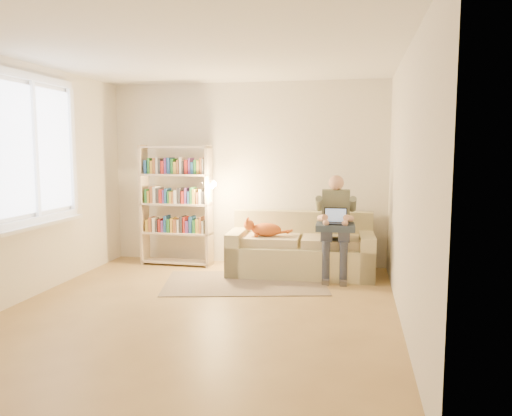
% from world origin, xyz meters
% --- Properties ---
extents(floor, '(4.50, 4.50, 0.00)m').
position_xyz_m(floor, '(0.00, 0.00, 0.00)').
color(floor, olive).
rests_on(floor, ground).
extents(ceiling, '(4.00, 4.50, 0.02)m').
position_xyz_m(ceiling, '(0.00, 0.00, 2.60)').
color(ceiling, white).
rests_on(ceiling, wall_back).
extents(wall_left, '(0.02, 4.50, 2.60)m').
position_xyz_m(wall_left, '(-2.00, 0.00, 1.30)').
color(wall_left, silver).
rests_on(wall_left, floor).
extents(wall_right, '(0.02, 4.50, 2.60)m').
position_xyz_m(wall_right, '(2.00, 0.00, 1.30)').
color(wall_right, silver).
rests_on(wall_right, floor).
extents(wall_back, '(4.00, 0.02, 2.60)m').
position_xyz_m(wall_back, '(0.00, 2.25, 1.30)').
color(wall_back, silver).
rests_on(wall_back, floor).
extents(wall_front, '(4.00, 0.02, 2.60)m').
position_xyz_m(wall_front, '(0.00, -2.25, 1.30)').
color(wall_front, silver).
rests_on(wall_front, floor).
extents(window, '(0.12, 1.52, 1.69)m').
position_xyz_m(window, '(-1.95, 0.20, 1.38)').
color(window, white).
rests_on(window, wall_left).
extents(sofa, '(1.92, 0.92, 0.81)m').
position_xyz_m(sofa, '(0.85, 1.74, 0.29)').
color(sofa, '#C6BD8C').
rests_on(sofa, floor).
extents(person, '(0.37, 0.59, 1.32)m').
position_xyz_m(person, '(1.31, 1.61, 0.75)').
color(person, '#646A56').
rests_on(person, sofa).
extents(cat, '(0.60, 0.22, 0.22)m').
position_xyz_m(cat, '(0.40, 1.60, 0.61)').
color(cat, orange).
rests_on(cat, sofa).
extents(blanket, '(0.50, 0.41, 0.08)m').
position_xyz_m(blanket, '(1.26, 1.49, 0.68)').
color(blanket, '#283647').
rests_on(blanket, person).
extents(laptop, '(0.29, 0.24, 0.26)m').
position_xyz_m(laptop, '(1.26, 1.50, 0.77)').
color(laptop, black).
rests_on(laptop, blanket).
extents(bookshelf, '(1.13, 0.33, 1.71)m').
position_xyz_m(bookshelf, '(-0.95, 1.90, 0.95)').
color(bookshelf, beige).
rests_on(bookshelf, floor).
extents(rug, '(2.18, 1.56, 0.01)m').
position_xyz_m(rug, '(0.23, 1.11, 0.01)').
color(rug, gray).
rests_on(rug, floor).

